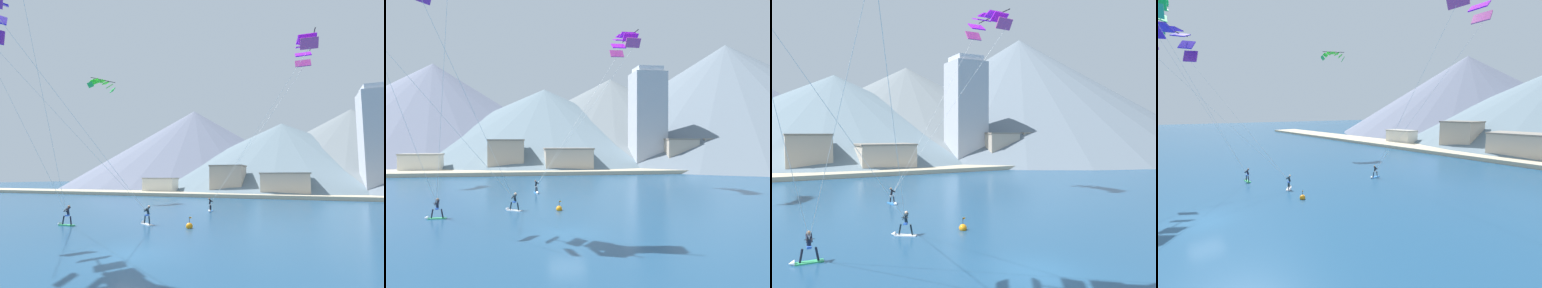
% 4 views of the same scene
% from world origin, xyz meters
% --- Properties ---
extents(ground_plane, '(400.00, 400.00, 0.00)m').
position_xyz_m(ground_plane, '(0.00, 0.00, 0.00)').
color(ground_plane, navy).
extents(kitesurfer_near_lead, '(1.67, 1.29, 1.71)m').
position_xyz_m(kitesurfer_near_lead, '(-4.00, 9.28, 0.49)').
color(kitesurfer_near_lead, white).
rests_on(kitesurfer_near_lead, ground).
extents(kitesurfer_near_trail, '(0.65, 1.78, 1.66)m').
position_xyz_m(kitesurfer_near_trail, '(-1.44, 20.38, 0.45)').
color(kitesurfer_near_trail, '#337FDB').
rests_on(kitesurfer_near_trail, ground).
extents(kitesurfer_mid_center, '(1.74, 0.57, 1.76)m').
position_xyz_m(kitesurfer_mid_center, '(-10.23, 6.46, 0.52)').
color(kitesurfer_mid_center, '#33B266').
rests_on(kitesurfer_mid_center, ground).
extents(parafoil_kite_near_lead, '(10.68, 12.01, 16.41)m').
position_xyz_m(parafoil_kite_near_lead, '(-11.36, -0.15, 16.50)').
color(parafoil_kite_near_lead, purple).
extents(parafoil_kite_near_trail, '(12.46, 6.76, 18.88)m').
position_xyz_m(parafoil_kite_near_trail, '(9.87, 21.73, 19.19)').
color(parafoil_kite_near_trail, '#B44190').
extents(parafoil_kite_mid_center, '(6.83, 8.86, 18.77)m').
position_xyz_m(parafoil_kite_mid_center, '(-10.53, -1.20, 18.90)').
color(parafoil_kite_mid_center, teal).
extents(parafoil_kite_distant_high_outer, '(3.20, 5.28, 1.84)m').
position_xyz_m(parafoil_kite_distant_high_outer, '(-24.92, 30.27, 21.10)').
color(parafoil_kite_distant_high_outer, green).
extents(race_marker_buoy, '(0.56, 0.56, 1.02)m').
position_xyz_m(race_marker_buoy, '(0.24, 8.70, 0.16)').
color(race_marker_buoy, orange).
rests_on(race_marker_buoy, ground).
extents(shoreline_strip, '(180.00, 10.00, 0.70)m').
position_xyz_m(shoreline_strip, '(0.00, 48.21, 0.35)').
color(shoreline_strip, '#BCAD8E').
rests_on(shoreline_strip, ground).
extents(shore_building_promenade_mid, '(8.06, 4.23, 3.89)m').
position_xyz_m(shore_building_promenade_mid, '(-23.12, 51.77, 1.96)').
color(shore_building_promenade_mid, silver).
rests_on(shore_building_promenade_mid, ground).
extents(shore_building_quay_east, '(7.41, 6.98, 6.73)m').
position_xyz_m(shore_building_quay_east, '(-6.59, 52.95, 3.38)').
color(shore_building_quay_east, '#A89E8E').
rests_on(shore_building_quay_east, ground).
extents(shore_building_quay_west, '(9.88, 7.19, 4.96)m').
position_xyz_m(shore_building_quay_west, '(5.93, 50.71, 2.49)').
color(shore_building_quay_west, '#B7AD9E').
rests_on(shore_building_quay_west, ground).
extents(mountain_peak_east_shoulder, '(106.04, 106.04, 32.58)m').
position_xyz_m(mountain_peak_east_shoulder, '(-33.66, 106.72, 16.29)').
color(mountain_peak_east_shoulder, slate).
rests_on(mountain_peak_east_shoulder, ground).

